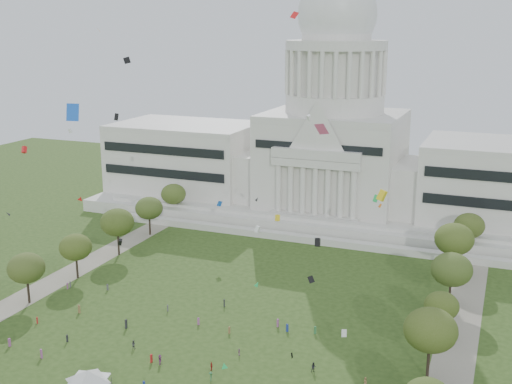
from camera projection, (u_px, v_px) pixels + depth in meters
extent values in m
plane|color=#2B4517|center=(163.00, 379.00, 115.49)|extent=(400.00, 400.00, 0.00)
cube|color=silver|center=(332.00, 207.00, 218.41)|extent=(160.00, 60.00, 4.00)
cube|color=silver|center=(302.00, 238.00, 188.98)|extent=(130.00, 3.00, 2.00)
cube|color=silver|center=(311.00, 226.00, 195.80)|extent=(140.00, 3.00, 5.00)
cube|color=silver|center=(186.00, 158.00, 234.03)|extent=(50.00, 34.00, 22.00)
cube|color=silver|center=(508.00, 185.00, 194.51)|extent=(50.00, 34.00, 22.00)
cube|color=silver|center=(255.00, 174.00, 222.92)|extent=(12.00, 26.00, 16.00)
cube|color=silver|center=(413.00, 188.00, 203.52)|extent=(12.00, 26.00, 16.00)
cube|color=silver|center=(333.00, 162.00, 213.52)|extent=(44.00, 38.00, 28.00)
cube|color=silver|center=(316.00, 164.00, 194.74)|extent=(28.00, 3.00, 2.40)
cube|color=black|center=(163.00, 162.00, 218.06)|extent=(46.00, 0.40, 11.00)
cube|color=black|center=(508.00, 192.00, 178.54)|extent=(46.00, 0.40, 11.00)
cylinder|color=silver|center=(335.00, 103.00, 208.68)|extent=(32.00, 32.00, 6.00)
cylinder|color=silver|center=(335.00, 72.00, 206.19)|extent=(28.00, 28.00, 14.00)
cylinder|color=silver|center=(336.00, 45.00, 204.07)|extent=(32.40, 32.40, 3.00)
cylinder|color=silver|center=(337.00, 27.00, 202.69)|extent=(22.00, 22.00, 8.00)
ellipsoid|color=silver|center=(337.00, 14.00, 201.70)|extent=(25.00, 25.00, 26.20)
cube|color=gray|center=(55.00, 281.00, 159.71)|extent=(8.00, 160.00, 0.04)
cube|color=gray|center=(455.00, 351.00, 125.22)|extent=(8.00, 160.00, 0.04)
cylinder|color=black|center=(28.00, 292.00, 146.56)|extent=(0.56, 0.56, 5.47)
ellipsoid|color=#3C4B1C|center=(26.00, 268.00, 145.11)|extent=(8.42, 8.42, 6.89)
cylinder|color=black|center=(428.00, 364.00, 114.53)|extent=(0.56, 0.56, 6.20)
ellipsoid|color=#3A4B16|center=(431.00, 330.00, 112.89)|extent=(9.55, 9.55, 7.82)
cylinder|color=black|center=(77.00, 268.00, 161.18)|extent=(0.56, 0.56, 5.27)
ellipsoid|color=#3E5017|center=(76.00, 247.00, 159.78)|extent=(8.12, 8.12, 6.65)
cylinder|color=black|center=(440.00, 328.00, 129.98)|extent=(0.56, 0.56, 4.56)
ellipsoid|color=#394B15|center=(442.00, 306.00, 128.78)|extent=(7.01, 7.01, 5.74)
cylinder|color=black|center=(118.00, 244.00, 177.72)|extent=(0.56, 0.56, 6.03)
ellipsoid|color=#334615|center=(117.00, 222.00, 176.12)|extent=(9.29, 9.29, 7.60)
cylinder|color=black|center=(449.00, 296.00, 143.67)|extent=(0.56, 0.56, 5.97)
ellipsoid|color=#34491B|center=(452.00, 269.00, 142.09)|extent=(9.19, 9.19, 7.52)
cylinder|color=black|center=(150.00, 226.00, 194.92)|extent=(0.56, 0.56, 5.41)
ellipsoid|color=#394E1D|center=(149.00, 208.00, 193.49)|extent=(8.33, 8.33, 6.81)
cylinder|color=black|center=(452.00, 264.00, 162.19)|extent=(0.56, 0.56, 6.37)
ellipsoid|color=#3E5118|center=(454.00, 239.00, 160.51)|extent=(9.82, 9.82, 8.03)
cylinder|color=black|center=(174.00, 210.00, 211.83)|extent=(0.56, 0.56, 5.32)
ellipsoid|color=#3C511B|center=(173.00, 194.00, 210.42)|extent=(8.19, 8.19, 6.70)
cylinder|color=black|center=(468.00, 246.00, 177.55)|extent=(0.56, 0.56, 5.47)
ellipsoid|color=#394817|center=(469.00, 226.00, 176.10)|extent=(8.42, 8.42, 6.89)
cylinder|color=#4C4C4C|center=(85.00, 377.00, 113.72)|extent=(0.12, 0.12, 2.49)
cylinder|color=#4C4C4C|center=(112.00, 383.00, 111.71)|extent=(0.12, 0.12, 2.49)
cube|color=silver|center=(88.00, 381.00, 109.87)|extent=(7.12, 7.12, 0.20)
pyramid|color=silver|center=(88.00, 375.00, 109.59)|extent=(9.97, 9.97, 1.99)
imported|color=olive|center=(365.00, 381.00, 113.16)|extent=(0.91, 0.85, 1.56)
imported|color=#26262B|center=(314.00, 367.00, 117.45)|extent=(1.10, 0.96, 1.93)
imported|color=#33723F|center=(211.00, 377.00, 114.50)|extent=(0.96, 1.27, 1.75)
imported|color=#B21E1E|center=(211.00, 366.00, 118.12)|extent=(0.65, 1.01, 1.62)
imported|color=#994C8C|center=(160.00, 360.00, 120.14)|extent=(1.53, 1.96, 1.98)
imported|color=#4C4C51|center=(133.00, 344.00, 126.12)|extent=(0.86, 0.54, 1.76)
imported|color=#994C8C|center=(239.00, 352.00, 123.48)|extent=(0.66, 0.91, 1.40)
cube|color=#994C8C|center=(9.00, 342.00, 126.92)|extent=(0.43, 0.53, 1.72)
cube|color=#33723F|center=(315.00, 330.00, 132.13)|extent=(0.53, 0.47, 1.69)
cube|color=#26262B|center=(67.00, 338.00, 128.79)|extent=(0.32, 0.44, 1.51)
cube|color=#4C4C51|center=(108.00, 287.00, 154.15)|extent=(0.43, 0.47, 1.52)
cube|color=#4C4C51|center=(168.00, 308.00, 142.72)|extent=(0.43, 0.46, 1.47)
cube|color=#4C4C51|center=(70.00, 285.00, 155.81)|extent=(0.45, 0.44, 1.47)
cube|color=#B21E1E|center=(151.00, 358.00, 120.86)|extent=(0.30, 0.45, 1.67)
cube|color=navy|center=(287.00, 328.00, 133.11)|extent=(0.49, 0.35, 1.69)
cube|color=#994C8C|center=(278.00, 323.00, 135.22)|extent=(0.34, 0.50, 1.78)
cube|color=#994C8C|center=(198.00, 321.00, 136.20)|extent=(0.49, 0.46, 1.58)
cube|color=#994C8C|center=(41.00, 354.00, 122.41)|extent=(0.57, 0.52, 1.84)
cube|color=#26262B|center=(126.00, 324.00, 134.56)|extent=(0.36, 0.54, 1.95)
cube|color=olive|center=(229.00, 330.00, 132.37)|extent=(0.34, 0.44, 1.47)
cube|color=#26262B|center=(224.00, 303.00, 145.01)|extent=(0.43, 0.53, 1.75)
cube|color=#33723F|center=(126.00, 324.00, 135.13)|extent=(0.31, 0.45, 1.60)
cube|color=#B21E1E|center=(37.00, 320.00, 136.74)|extent=(0.41, 0.46, 1.48)
cube|color=olive|center=(79.00, 309.00, 141.77)|extent=(0.58, 0.48, 1.89)
cube|color=#994C8C|center=(67.00, 286.00, 154.84)|extent=(0.36, 0.46, 1.51)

